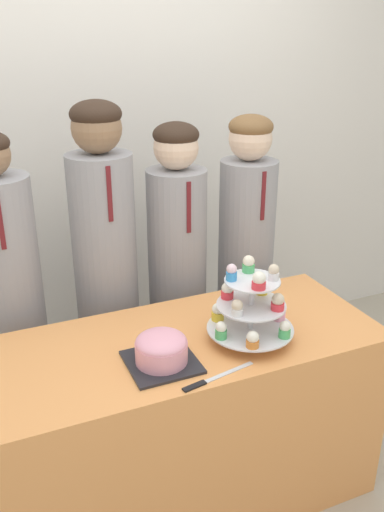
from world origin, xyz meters
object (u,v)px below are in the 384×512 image
at_px(cupcake_stand, 251,305).
at_px(student_1, 107,284).
at_px(cake_knife, 207,381).
at_px(student_3, 245,268).
at_px(round_cake, 161,349).
at_px(student_2, 178,282).
at_px(student_0, 12,316).

relative_size(cupcake_stand, student_1, 0.20).
distance_m(cake_knife, student_3, 1.00).
bearing_deg(round_cake, cake_knife, -57.74).
height_order(cupcake_stand, student_2, student_2).
bearing_deg(student_3, round_cake, -136.00).
distance_m(round_cake, student_0, 0.79).
distance_m(cupcake_stand, student_3, 0.74).
xyz_separation_m(cupcake_stand, student_1, (-0.36, 0.63, -0.13)).
bearing_deg(student_1, student_3, -0.00).
distance_m(cake_knife, student_2, 0.84).
distance_m(cake_knife, student_0, 0.96).
bearing_deg(cupcake_stand, student_2, 92.33).
height_order(cake_knife, student_2, student_2).
bearing_deg(student_0, round_cake, -57.43).
xyz_separation_m(cake_knife, student_2, (0.23, 0.81, -0.05)).
distance_m(cake_knife, student_1, 0.82).
relative_size(round_cake, student_3, 0.16).
bearing_deg(round_cake, cupcake_stand, 3.34).
distance_m(cupcake_stand, student_2, 0.66).
height_order(cake_knife, student_3, student_3).
distance_m(student_0, student_1, 0.41).
height_order(round_cake, student_1, student_1).
bearing_deg(round_cake, student_0, 122.57).
relative_size(cake_knife, student_3, 0.19).
height_order(student_2, student_3, student_3).
relative_size(cupcake_stand, student_2, 0.22).
relative_size(student_0, student_2, 1.01).
xyz_separation_m(student_0, student_2, (0.74, -0.00, 0.01)).
bearing_deg(student_2, student_3, 0.00).
xyz_separation_m(round_cake, student_0, (-0.42, 0.65, -0.12)).
xyz_separation_m(round_cake, student_3, (0.68, 0.65, -0.09)).
height_order(student_0, student_3, student_0).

